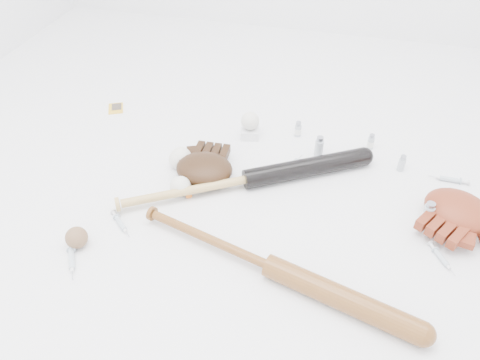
% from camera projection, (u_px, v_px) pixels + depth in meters
% --- Properties ---
extents(bat_dark, '(0.87, 0.56, 0.07)m').
position_uv_depth(bat_dark, '(247.00, 179.00, 1.66)').
color(bat_dark, black).
rests_on(bat_dark, ground).
extents(bat_wood, '(0.92, 0.32, 0.07)m').
position_uv_depth(bat_wood, '(270.00, 266.00, 1.37)').
color(bat_wood, brown).
rests_on(bat_wood, ground).
extents(glove_dark, '(0.26, 0.26, 0.09)m').
position_uv_depth(glove_dark, '(204.00, 169.00, 1.69)').
color(glove_dark, black).
rests_on(glove_dark, ground).
extents(glove_tan, '(0.37, 0.37, 0.10)m').
position_uv_depth(glove_tan, '(459.00, 211.00, 1.52)').
color(glove_tan, maroon).
rests_on(glove_tan, ground).
extents(trading_card, '(0.09, 0.10, 0.00)m').
position_uv_depth(trading_card, '(116.00, 108.00, 2.08)').
color(trading_card, gold).
rests_on(trading_card, ground).
extents(pedestal, '(0.08, 0.08, 0.04)m').
position_uv_depth(pedestal, '(250.00, 133.00, 1.91)').
color(pedestal, white).
rests_on(pedestal, ground).
extents(baseball_on_pedestal, '(0.07, 0.07, 0.07)m').
position_uv_depth(baseball_on_pedestal, '(250.00, 121.00, 1.87)').
color(baseball_on_pedestal, silver).
rests_on(baseball_on_pedestal, pedestal).
extents(baseball_left, '(0.07, 0.07, 0.07)m').
position_uv_depth(baseball_left, '(179.00, 159.00, 1.74)').
color(baseball_left, silver).
rests_on(baseball_left, ground).
extents(baseball_upper, '(0.08, 0.08, 0.08)m').
position_uv_depth(baseball_upper, '(181.00, 158.00, 1.75)').
color(baseball_upper, silver).
rests_on(baseball_upper, ground).
extents(baseball_mid, '(0.07, 0.07, 0.07)m').
position_uv_depth(baseball_mid, '(180.00, 186.00, 1.63)').
color(baseball_mid, silver).
rests_on(baseball_mid, ground).
extents(baseball_aged, '(0.07, 0.07, 0.07)m').
position_uv_depth(baseball_aged, '(77.00, 238.00, 1.45)').
color(baseball_aged, brown).
rests_on(baseball_aged, ground).
extents(syringe_0, '(0.11, 0.16, 0.02)m').
position_uv_depth(syringe_0, '(72.00, 259.00, 1.42)').
color(syringe_0, '#ADBCC6').
rests_on(syringe_0, ground).
extents(syringe_1, '(0.10, 0.15, 0.02)m').
position_uv_depth(syringe_1, '(186.00, 184.00, 1.68)').
color(syringe_1, '#ADBCC6').
rests_on(syringe_1, ground).
extents(syringe_2, '(0.08, 0.14, 0.02)m').
position_uv_depth(syringe_2, '(292.00, 164.00, 1.77)').
color(syringe_2, '#ADBCC6').
rests_on(syringe_2, ground).
extents(syringe_3, '(0.09, 0.14, 0.02)m').
position_uv_depth(syringe_3, '(441.00, 258.00, 1.42)').
color(syringe_3, '#ADBCC6').
rests_on(syringe_3, ground).
extents(syringe_4, '(0.16, 0.03, 0.02)m').
position_uv_depth(syringe_4, '(450.00, 179.00, 1.70)').
color(syringe_4, '#ADBCC6').
rests_on(syringe_4, ground).
extents(syringe_5, '(0.13, 0.12, 0.02)m').
position_uv_depth(syringe_5, '(120.00, 223.00, 1.53)').
color(syringe_5, '#ADBCC6').
rests_on(syringe_5, ground).
extents(vial_0, '(0.03, 0.03, 0.07)m').
position_uv_depth(vial_0, '(371.00, 142.00, 1.84)').
color(vial_0, '#ADB6BE').
rests_on(vial_0, ground).
extents(vial_1, '(0.03, 0.03, 0.07)m').
position_uv_depth(vial_1, '(298.00, 129.00, 1.90)').
color(vial_1, '#ADB6BE').
rests_on(vial_1, ground).
extents(vial_2, '(0.03, 0.03, 0.08)m').
position_uv_depth(vial_2, '(319.00, 146.00, 1.80)').
color(vial_2, '#ADB6BE').
rests_on(vial_2, ground).
extents(vial_3, '(0.04, 0.04, 0.08)m').
position_uv_depth(vial_3, '(428.00, 213.00, 1.52)').
color(vial_3, '#ADB6BE').
rests_on(vial_3, ground).
extents(vial_4, '(0.03, 0.03, 0.08)m').
position_uv_depth(vial_4, '(197.00, 175.00, 1.67)').
color(vial_4, '#ADB6BE').
rests_on(vial_4, ground).
extents(vial_5, '(0.03, 0.03, 0.07)m').
position_uv_depth(vial_5, '(402.00, 163.00, 1.73)').
color(vial_5, '#ADB6BE').
rests_on(vial_5, ground).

